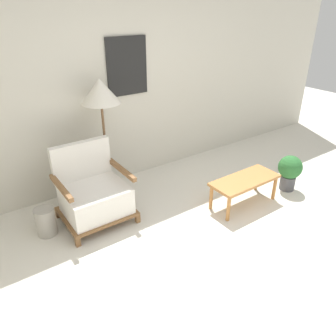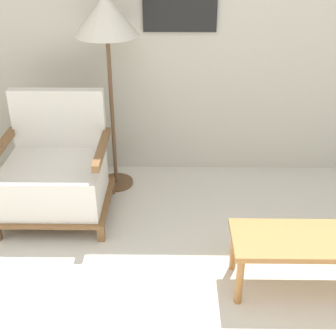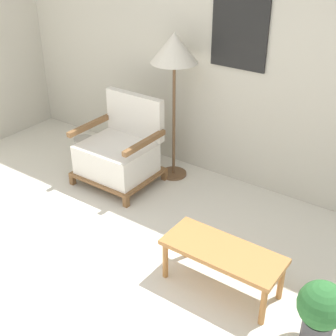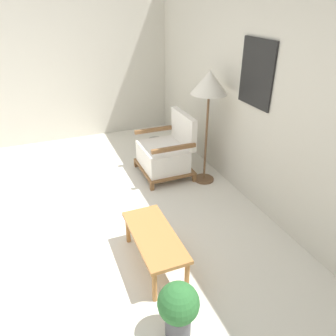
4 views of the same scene
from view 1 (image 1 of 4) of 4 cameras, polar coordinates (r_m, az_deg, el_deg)
The scene contains 7 objects.
ground_plane at distance 3.38m, azimuth 15.15°, elevation -16.69°, with size 14.00×14.00×0.00m, color silver.
wall_back at distance 4.44m, azimuth -7.18°, elevation 14.71°, with size 8.00×0.09×2.70m.
armchair at distance 3.82m, azimuth -12.79°, elevation -4.55°, with size 0.77×0.68×0.88m.
floor_lamp at distance 3.94m, azimuth -11.65°, elevation 12.23°, with size 0.46×0.46×1.51m.
coffee_table at distance 4.12m, azimuth 13.23°, elevation -2.45°, with size 0.89×0.38×0.36m.
vase at distance 3.83m, azimuth -20.53°, elevation -8.71°, with size 0.22×0.22×0.32m, color #9E998E.
potted_plant at distance 4.63m, azimuth 20.43°, elevation -0.38°, with size 0.31×0.31×0.49m.
Camera 1 is at (-2.04, -1.43, 2.29)m, focal length 35.00 mm.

